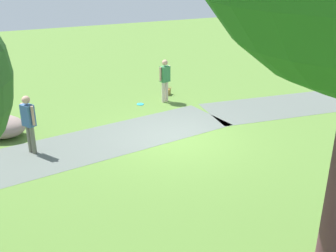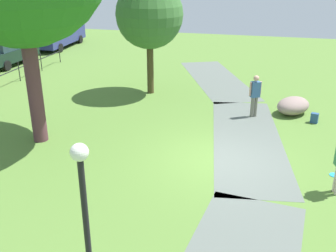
# 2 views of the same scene
# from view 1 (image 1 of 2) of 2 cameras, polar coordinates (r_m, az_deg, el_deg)

# --- Properties ---
(ground_plane) EXTENTS (48.00, 48.00, 0.00)m
(ground_plane) POSITION_cam_1_polar(r_m,az_deg,el_deg) (12.84, 1.17, -1.71)
(ground_plane) COLOR #537832
(footpath_segment_near) EXTENTS (8.23, 3.35, 0.01)m
(footpath_segment_near) POSITION_cam_1_polar(r_m,az_deg,el_deg) (16.81, 18.61, 3.05)
(footpath_segment_near) COLOR #58605A
(footpath_segment_near) RESTS_ON ground
(footpath_segment_mid) EXTENTS (8.26, 3.51, 0.01)m
(footpath_segment_mid) POSITION_cam_1_polar(r_m,az_deg,el_deg) (12.86, -7.99, -1.86)
(footpath_segment_mid) COLOR #58605A
(footpath_segment_mid) RESTS_ON ground
(lawn_boulder) EXTENTS (1.96, 1.84, 0.71)m
(lawn_boulder) POSITION_cam_1_polar(r_m,az_deg,el_deg) (13.83, -22.48, -0.07)
(lawn_boulder) COLOR gray
(lawn_boulder) RESTS_ON ground
(woman_with_handbag) EXTENTS (0.51, 0.32, 1.69)m
(woman_with_handbag) POSITION_cam_1_polar(r_m,az_deg,el_deg) (15.85, -0.43, 6.80)
(woman_with_handbag) COLOR beige
(woman_with_handbag) RESTS_ON ground
(man_near_boulder) EXTENTS (0.39, 0.46, 1.74)m
(man_near_boulder) POSITION_cam_1_polar(r_m,az_deg,el_deg) (12.16, -19.00, 0.77)
(man_near_boulder) COLOR #6B6B5A
(man_near_boulder) RESTS_ON ground
(handbag_on_grass) EXTENTS (0.38, 0.38, 0.31)m
(handbag_on_grass) POSITION_cam_1_polar(r_m,az_deg,el_deg) (16.94, 0.06, 4.89)
(handbag_on_grass) COLOR brown
(handbag_on_grass) RESTS_ON ground
(backpack_by_boulder) EXTENTS (0.32, 0.32, 0.40)m
(backpack_by_boulder) POSITION_cam_1_polar(r_m,az_deg,el_deg) (14.68, -19.39, 0.96)
(backpack_by_boulder) COLOR navy
(backpack_by_boulder) RESTS_ON ground
(frisbee_on_grass) EXTENTS (0.27, 0.27, 0.02)m
(frisbee_on_grass) POSITION_cam_1_polar(r_m,az_deg,el_deg) (15.84, -3.92, 3.08)
(frisbee_on_grass) COLOR #24A1DF
(frisbee_on_grass) RESTS_ON ground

